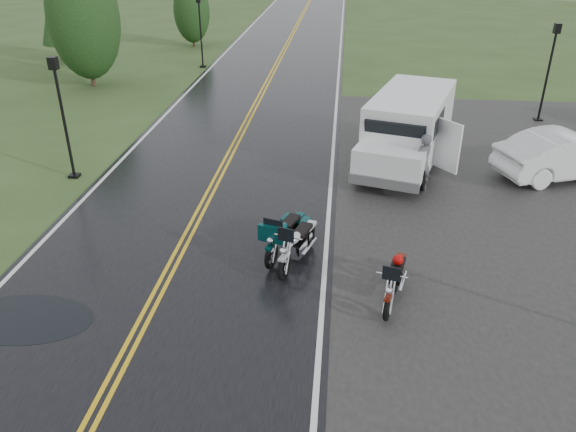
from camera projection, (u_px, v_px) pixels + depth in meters
The scene contains 15 objects.
ground at pixel (162, 287), 13.22m from camera, with size 120.00×120.00×0.00m, color #2D471E.
road at pixel (237, 142), 22.04m from camera, with size 8.00×100.00×0.04m, color black.
parking_pad at pixel (572, 211), 16.69m from camera, with size 14.00×24.00×0.03m, color black.
motorcycle_red at pixel (388, 297), 11.81m from camera, with size 0.76×2.09×1.24m, color #521409, non-canonical shape.
motorcycle_teal at pixel (271, 247), 13.60m from camera, with size 0.80×2.20×1.30m, color #043232, non-canonical shape.
motorcycle_silver at pixel (284, 258), 13.15m from camera, with size 0.81×2.22×1.31m, color #B4B8BC, non-canonical shape.
van_white at pixel (364, 145), 18.15m from camera, with size 2.40×6.39×2.51m, color white, non-canonical shape.
person_at_van at pixel (422, 164), 17.53m from camera, with size 0.69×0.45×1.90m, color #4D4C51.
sedan_white at pixel (566, 155), 18.65m from camera, with size 1.65×4.74×1.56m, color white.
lamp_post_near_left at pixel (64, 119), 18.08m from camera, with size 0.35×0.35×4.05m, color black, non-canonical shape.
lamp_post_far_left at pixel (201, 32), 32.69m from camera, with size 0.35×0.35×4.09m, color black, non-canonical shape.
lamp_post_far_right at pixel (548, 73), 23.52m from camera, with size 0.35×0.35×4.12m, color black, non-canonical shape.
tree_left_mid at pixel (85, 31), 28.45m from camera, with size 3.60×3.60×5.62m, color #1E3D19, non-canonical shape.
tree_left_far at pixel (192, 18), 38.55m from camera, with size 2.46×2.46×3.79m, color #1E3D19, non-canonical shape.
pine_left_far at pixel (62, 8), 33.74m from camera, with size 3.00×3.00×6.25m, color #1E3D19, non-canonical shape.
Camera 1 is at (4.02, -10.62, 7.59)m, focal length 35.00 mm.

